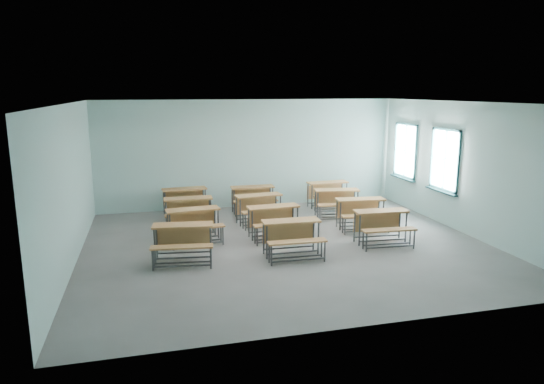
{
  "coord_description": "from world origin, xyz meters",
  "views": [
    {
      "loc": [
        -2.95,
        -10.12,
        3.46
      ],
      "look_at": [
        -0.04,
        1.2,
        1.0
      ],
      "focal_mm": 32.0,
      "sensor_mm": 36.0,
      "label": 1
    }
  ],
  "objects_px": {
    "desk_unit_r0c2": "(382,222)",
    "desk_unit_r2c0": "(189,208)",
    "desk_unit_r3c0": "(185,198)",
    "desk_unit_r1c2": "(361,209)",
    "desk_unit_r3c2": "(329,191)",
    "desk_unit_r1c0": "(194,220)",
    "desk_unit_r3c1": "(253,196)",
    "desk_unit_r2c2": "(337,199)",
    "desk_unit_r1c1": "(275,217)",
    "desk_unit_r0c0": "(183,238)",
    "desk_unit_r0c1": "(292,233)",
    "desk_unit_r2c1": "(260,205)"
  },
  "relations": [
    {
      "from": "desk_unit_r0c0",
      "to": "desk_unit_r2c1",
      "type": "bearing_deg",
      "value": 55.66
    },
    {
      "from": "desk_unit_r1c0",
      "to": "desk_unit_r1c1",
      "type": "height_order",
      "value": "same"
    },
    {
      "from": "desk_unit_r0c2",
      "to": "desk_unit_r2c1",
      "type": "distance_m",
      "value": 3.31
    },
    {
      "from": "desk_unit_r0c2",
      "to": "desk_unit_r2c0",
      "type": "distance_m",
      "value": 4.83
    },
    {
      "from": "desk_unit_r0c2",
      "to": "desk_unit_r2c0",
      "type": "height_order",
      "value": "same"
    },
    {
      "from": "desk_unit_r2c2",
      "to": "desk_unit_r3c1",
      "type": "height_order",
      "value": "same"
    },
    {
      "from": "desk_unit_r1c2",
      "to": "desk_unit_r3c2",
      "type": "bearing_deg",
      "value": 95.37
    },
    {
      "from": "desk_unit_r1c0",
      "to": "desk_unit_r1c2",
      "type": "relative_size",
      "value": 1.0
    },
    {
      "from": "desk_unit_r2c0",
      "to": "desk_unit_r3c2",
      "type": "bearing_deg",
      "value": 16.7
    },
    {
      "from": "desk_unit_r0c2",
      "to": "desk_unit_r2c2",
      "type": "height_order",
      "value": "same"
    },
    {
      "from": "desk_unit_r1c2",
      "to": "desk_unit_r0c0",
      "type": "bearing_deg",
      "value": -157.7
    },
    {
      "from": "desk_unit_r1c0",
      "to": "desk_unit_r3c0",
      "type": "distance_m",
      "value": 2.48
    },
    {
      "from": "desk_unit_r0c2",
      "to": "desk_unit_r2c0",
      "type": "bearing_deg",
      "value": 153.09
    },
    {
      "from": "desk_unit_r1c1",
      "to": "desk_unit_r2c1",
      "type": "xyz_separation_m",
      "value": [
        -0.05,
        1.31,
        0.0
      ]
    },
    {
      "from": "desk_unit_r1c2",
      "to": "desk_unit_r2c1",
      "type": "bearing_deg",
      "value": 161.29
    },
    {
      "from": "desk_unit_r2c2",
      "to": "desk_unit_r3c1",
      "type": "bearing_deg",
      "value": 162.76
    },
    {
      "from": "desk_unit_r0c0",
      "to": "desk_unit_r0c2",
      "type": "height_order",
      "value": "same"
    },
    {
      "from": "desk_unit_r0c1",
      "to": "desk_unit_r0c2",
      "type": "bearing_deg",
      "value": 9.01
    },
    {
      "from": "desk_unit_r0c2",
      "to": "desk_unit_r1c2",
      "type": "xyz_separation_m",
      "value": [
        0.06,
        1.25,
        0.0
      ]
    },
    {
      "from": "desk_unit_r0c2",
      "to": "desk_unit_r2c2",
      "type": "distance_m",
      "value": 2.5
    },
    {
      "from": "desk_unit_r1c2",
      "to": "desk_unit_r2c0",
      "type": "xyz_separation_m",
      "value": [
        -4.23,
        1.19,
        0.0
      ]
    },
    {
      "from": "desk_unit_r0c1",
      "to": "desk_unit_r1c2",
      "type": "bearing_deg",
      "value": 35.42
    },
    {
      "from": "desk_unit_r0c2",
      "to": "desk_unit_r1c0",
      "type": "height_order",
      "value": "same"
    },
    {
      "from": "desk_unit_r1c0",
      "to": "desk_unit_r3c1",
      "type": "distance_m",
      "value": 2.97
    },
    {
      "from": "desk_unit_r0c2",
      "to": "desk_unit_r3c0",
      "type": "height_order",
      "value": "same"
    },
    {
      "from": "desk_unit_r1c1",
      "to": "desk_unit_r3c2",
      "type": "height_order",
      "value": "same"
    },
    {
      "from": "desk_unit_r2c2",
      "to": "desk_unit_r0c1",
      "type": "bearing_deg",
      "value": -119.47
    },
    {
      "from": "desk_unit_r2c0",
      "to": "desk_unit_r1c0",
      "type": "bearing_deg",
      "value": -87.86
    },
    {
      "from": "desk_unit_r0c2",
      "to": "desk_unit_r3c0",
      "type": "bearing_deg",
      "value": 141.67
    },
    {
      "from": "desk_unit_r0c0",
      "to": "desk_unit_r0c2",
      "type": "xyz_separation_m",
      "value": [
        4.5,
        0.06,
        0.0
      ]
    },
    {
      "from": "desk_unit_r0c0",
      "to": "desk_unit_r3c1",
      "type": "bearing_deg",
      "value": 65.5
    },
    {
      "from": "desk_unit_r3c0",
      "to": "desk_unit_r2c2",
      "type": "bearing_deg",
      "value": -21.28
    },
    {
      "from": "desk_unit_r3c2",
      "to": "desk_unit_r0c2",
      "type": "bearing_deg",
      "value": -94.09
    },
    {
      "from": "desk_unit_r1c1",
      "to": "desk_unit_r2c1",
      "type": "distance_m",
      "value": 1.32
    },
    {
      "from": "desk_unit_r2c2",
      "to": "desk_unit_r3c0",
      "type": "distance_m",
      "value": 4.25
    },
    {
      "from": "desk_unit_r3c1",
      "to": "desk_unit_r2c0",
      "type": "bearing_deg",
      "value": -149.89
    },
    {
      "from": "desk_unit_r0c1",
      "to": "desk_unit_r2c2",
      "type": "distance_m",
      "value": 3.53
    },
    {
      "from": "desk_unit_r0c0",
      "to": "desk_unit_r0c1",
      "type": "height_order",
      "value": "same"
    },
    {
      "from": "desk_unit_r1c0",
      "to": "desk_unit_r2c0",
      "type": "xyz_separation_m",
      "value": [
        -0.02,
        1.21,
        0.0
      ]
    },
    {
      "from": "desk_unit_r1c1",
      "to": "desk_unit_r2c2",
      "type": "xyz_separation_m",
      "value": [
        2.18,
        1.46,
        0.0
      ]
    },
    {
      "from": "desk_unit_r1c2",
      "to": "desk_unit_r3c0",
      "type": "bearing_deg",
      "value": 155.85
    },
    {
      "from": "desk_unit_r0c0",
      "to": "desk_unit_r1c1",
      "type": "height_order",
      "value": "same"
    },
    {
      "from": "desk_unit_r3c2",
      "to": "desk_unit_r0c0",
      "type": "bearing_deg",
      "value": -143.8
    },
    {
      "from": "desk_unit_r2c1",
      "to": "desk_unit_r3c2",
      "type": "height_order",
      "value": "same"
    },
    {
      "from": "desk_unit_r3c0",
      "to": "desk_unit_r3c1",
      "type": "distance_m",
      "value": 1.92
    },
    {
      "from": "desk_unit_r0c1",
      "to": "desk_unit_r2c1",
      "type": "height_order",
      "value": "same"
    },
    {
      "from": "desk_unit_r1c1",
      "to": "desk_unit_r2c0",
      "type": "bearing_deg",
      "value": 140.65
    },
    {
      "from": "desk_unit_r1c1",
      "to": "desk_unit_r3c0",
      "type": "bearing_deg",
      "value": 122.28
    },
    {
      "from": "desk_unit_r2c1",
      "to": "desk_unit_r3c2",
      "type": "distance_m",
      "value": 2.73
    },
    {
      "from": "desk_unit_r1c1",
      "to": "desk_unit_r2c0",
      "type": "height_order",
      "value": "same"
    }
  ]
}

